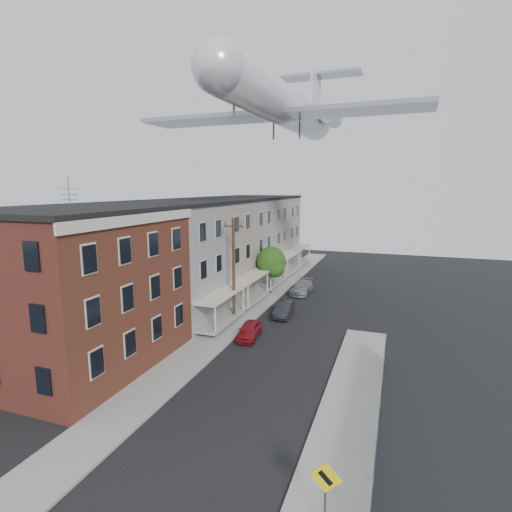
{
  "coord_description": "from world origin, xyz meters",
  "views": [
    {
      "loc": [
        7.33,
        -12.64,
        11.54
      ],
      "look_at": [
        0.35,
        6.97,
        7.94
      ],
      "focal_mm": 28.0,
      "sensor_mm": 36.0,
      "label": 1
    }
  ],
  "objects": [
    {
      "name": "ground",
      "position": [
        0.0,
        0.0,
        0.0
      ],
      "size": [
        120.0,
        120.0,
        0.0
      ],
      "primitive_type": "plane",
      "color": "black",
      "rests_on": "ground"
    },
    {
      "name": "sidewalk_right",
      "position": [
        5.5,
        6.0,
        0.06
      ],
      "size": [
        3.0,
        26.0,
        0.12
      ],
      "primitive_type": "cube",
      "color": "gray",
      "rests_on": "ground"
    },
    {
      "name": "warning_sign",
      "position": [
        5.6,
        -1.03,
        1.88
      ],
      "size": [
        1.1,
        0.11,
        2.8
      ],
      "color": "#515156",
      "rests_on": "ground"
    },
    {
      "name": "row_house_c",
      "position": [
        -11.96,
        30.5,
        5.13
      ],
      "size": [
        11.98,
        7.0,
        10.3
      ],
      "color": "slate",
      "rests_on": "ground"
    },
    {
      "name": "row_house_d",
      "position": [
        -11.96,
        37.5,
        5.13
      ],
      "size": [
        11.98,
        7.0,
        10.3
      ],
      "color": "#716559",
      "rests_on": "ground"
    },
    {
      "name": "row_house_b",
      "position": [
        -11.96,
        23.5,
        5.13
      ],
      "size": [
        11.98,
        7.0,
        10.3
      ],
      "color": "#716559",
      "rests_on": "ground"
    },
    {
      "name": "airplane",
      "position": [
        -3.27,
        25.39,
        19.0
      ],
      "size": [
        26.35,
        30.08,
        8.73
      ],
      "color": "silver",
      "rests_on": "ground"
    },
    {
      "name": "chainlink_fence",
      "position": [
        7.0,
        5.0,
        1.0
      ],
      "size": [
        0.06,
        18.06,
        1.9
      ],
      "color": "gray",
      "rests_on": "ground"
    },
    {
      "name": "row_house_e",
      "position": [
        -11.96,
        44.5,
        5.13
      ],
      "size": [
        11.98,
        7.0,
        10.3
      ],
      "color": "slate",
      "rests_on": "ground"
    },
    {
      "name": "corner_building",
      "position": [
        -12.0,
        7.0,
        5.16
      ],
      "size": [
        10.31,
        12.3,
        12.15
      ],
      "color": "#3D1413",
      "rests_on": "ground"
    },
    {
      "name": "utility_pole",
      "position": [
        -5.6,
        18.0,
        4.67
      ],
      "size": [
        1.8,
        0.26,
        9.0
      ],
      "color": "black",
      "rests_on": "ground"
    },
    {
      "name": "car_mid",
      "position": [
        -1.93,
        20.92,
        0.64
      ],
      "size": [
        1.62,
        3.98,
        1.28
      ],
      "primitive_type": "imported",
      "rotation": [
        0.0,
        0.0,
        0.07
      ],
      "color": "black",
      "rests_on": "ground"
    },
    {
      "name": "car_near",
      "position": [
        -3.02,
        14.86,
        0.63
      ],
      "size": [
        1.88,
        3.82,
        1.25
      ],
      "primitive_type": "imported",
      "rotation": [
        0.0,
        0.0,
        0.11
      ],
      "color": "maroon",
      "rests_on": "ground"
    },
    {
      "name": "row_house_a",
      "position": [
        -11.96,
        16.5,
        5.13
      ],
      "size": [
        11.98,
        7.0,
        10.3
      ],
      "color": "slate",
      "rests_on": "ground"
    },
    {
      "name": "car_far",
      "position": [
        -2.23,
        29.2,
        0.67
      ],
      "size": [
        1.98,
        4.66,
        1.34
      ],
      "primitive_type": "imported",
      "rotation": [
        0.0,
        0.0,
        -0.02
      ],
      "color": "slate",
      "rests_on": "ground"
    },
    {
      "name": "curb_right",
      "position": [
        4.05,
        6.0,
        0.07
      ],
      "size": [
        0.15,
        26.0,
        0.14
      ],
      "primitive_type": "cube",
      "color": "gray",
      "rests_on": "ground"
    },
    {
      "name": "curb_left",
      "position": [
        -4.05,
        24.0,
        0.07
      ],
      "size": [
        0.15,
        62.0,
        0.14
      ],
      "primitive_type": "cube",
      "color": "gray",
      "rests_on": "ground"
    },
    {
      "name": "street_tree",
      "position": [
        -5.27,
        27.92,
        3.45
      ],
      "size": [
        3.22,
        3.2,
        5.2
      ],
      "color": "black",
      "rests_on": "ground"
    },
    {
      "name": "sidewalk_left",
      "position": [
        -5.5,
        24.0,
        0.06
      ],
      "size": [
        3.0,
        62.0,
        0.12
      ],
      "primitive_type": "cube",
      "color": "gray",
      "rests_on": "ground"
    }
  ]
}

